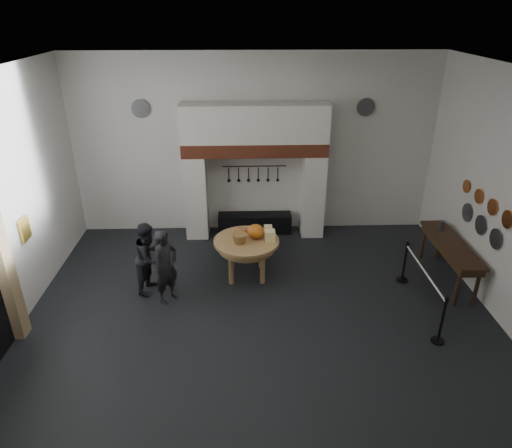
{
  "coord_description": "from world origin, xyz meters",
  "views": [
    {
      "loc": [
        -0.32,
        -7.07,
        5.46
      ],
      "look_at": [
        -0.04,
        1.4,
        1.35
      ],
      "focal_mm": 32.0,
      "sensor_mm": 36.0,
      "label": 1
    }
  ],
  "objects_px": {
    "work_table": "(246,241)",
    "side_table": "(452,244)",
    "barrier_post_near": "(442,321)",
    "visitor_near": "(166,267)",
    "visitor_far": "(149,257)",
    "barrier_post_far": "(405,263)",
    "iron_range": "(255,223)"
  },
  "relations": [
    {
      "from": "work_table",
      "to": "side_table",
      "type": "height_order",
      "value": "side_table"
    },
    {
      "from": "side_table",
      "to": "barrier_post_near",
      "type": "distance_m",
      "value": 2.28
    },
    {
      "from": "visitor_near",
      "to": "side_table",
      "type": "bearing_deg",
      "value": -45.26
    },
    {
      "from": "visitor_far",
      "to": "barrier_post_far",
      "type": "bearing_deg",
      "value": -70.19
    },
    {
      "from": "visitor_near",
      "to": "work_table",
      "type": "bearing_deg",
      "value": -21.71
    },
    {
      "from": "iron_range",
      "to": "barrier_post_near",
      "type": "distance_m",
      "value": 5.47
    },
    {
      "from": "iron_range",
      "to": "work_table",
      "type": "distance_m",
      "value": 2.22
    },
    {
      "from": "side_table",
      "to": "barrier_post_near",
      "type": "height_order",
      "value": "same"
    },
    {
      "from": "side_table",
      "to": "barrier_post_near",
      "type": "relative_size",
      "value": 2.44
    },
    {
      "from": "visitor_near",
      "to": "barrier_post_far",
      "type": "relative_size",
      "value": 1.73
    },
    {
      "from": "work_table",
      "to": "visitor_far",
      "type": "relative_size",
      "value": 0.92
    },
    {
      "from": "work_table",
      "to": "barrier_post_far",
      "type": "relative_size",
      "value": 1.57
    },
    {
      "from": "iron_range",
      "to": "side_table",
      "type": "xyz_separation_m",
      "value": [
        4.1,
        -2.44,
        0.62
      ]
    },
    {
      "from": "barrier_post_far",
      "to": "iron_range",
      "type": "bearing_deg",
      "value": 141.85
    },
    {
      "from": "visitor_near",
      "to": "barrier_post_near",
      "type": "bearing_deg",
      "value": -67.04
    },
    {
      "from": "iron_range",
      "to": "barrier_post_near",
      "type": "bearing_deg",
      "value": -54.86
    },
    {
      "from": "visitor_far",
      "to": "side_table",
      "type": "xyz_separation_m",
      "value": [
        6.34,
        0.17,
        0.11
      ]
    },
    {
      "from": "iron_range",
      "to": "visitor_near",
      "type": "relative_size",
      "value": 1.22
    },
    {
      "from": "visitor_near",
      "to": "visitor_far",
      "type": "bearing_deg",
      "value": 84.25
    },
    {
      "from": "iron_range",
      "to": "barrier_post_far",
      "type": "bearing_deg",
      "value": -38.15
    },
    {
      "from": "visitor_near",
      "to": "barrier_post_far",
      "type": "xyz_separation_m",
      "value": [
        4.99,
        0.54,
        -0.33
      ]
    },
    {
      "from": "visitor_near",
      "to": "visitor_far",
      "type": "height_order",
      "value": "visitor_near"
    },
    {
      "from": "barrier_post_near",
      "to": "barrier_post_far",
      "type": "xyz_separation_m",
      "value": [
        0.0,
        2.0,
        0.0
      ]
    },
    {
      "from": "work_table",
      "to": "visitor_near",
      "type": "distance_m",
      "value": 1.83
    },
    {
      "from": "work_table",
      "to": "barrier_post_far",
      "type": "height_order",
      "value": "barrier_post_far"
    },
    {
      "from": "work_table",
      "to": "barrier_post_far",
      "type": "xyz_separation_m",
      "value": [
        3.39,
        -0.35,
        -0.39
      ]
    },
    {
      "from": "visitor_near",
      "to": "barrier_post_near",
      "type": "distance_m",
      "value": 5.21
    },
    {
      "from": "visitor_far",
      "to": "work_table",
      "type": "bearing_deg",
      "value": -57.97
    },
    {
      "from": "side_table",
      "to": "visitor_near",
      "type": "bearing_deg",
      "value": -174.51
    },
    {
      "from": "visitor_near",
      "to": "side_table",
      "type": "height_order",
      "value": "visitor_near"
    },
    {
      "from": "visitor_near",
      "to": "barrier_post_far",
      "type": "distance_m",
      "value": 5.03
    },
    {
      "from": "side_table",
      "to": "barrier_post_far",
      "type": "height_order",
      "value": "same"
    }
  ]
}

